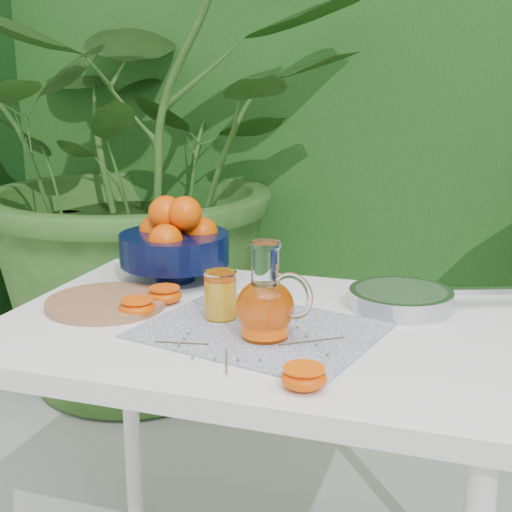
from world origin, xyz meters
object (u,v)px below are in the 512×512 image
(saute_pan, at_px, (402,298))
(fruit_bowl, at_px, (175,241))
(cutting_board, at_px, (106,303))
(juice_pitcher, at_px, (266,305))
(white_table, at_px, (253,360))

(saute_pan, bearing_deg, fruit_bowl, 175.17)
(cutting_board, bearing_deg, juice_pitcher, -11.18)
(cutting_board, xyz_separation_m, saute_pan, (0.60, 0.18, 0.01))
(white_table, bearing_deg, juice_pitcher, -57.25)
(white_table, relative_size, cutting_board, 3.93)
(fruit_bowl, xyz_separation_m, juice_pitcher, (0.32, -0.30, -0.03))
(juice_pitcher, bearing_deg, fruit_bowl, 136.46)
(fruit_bowl, bearing_deg, juice_pitcher, -43.54)
(cutting_board, bearing_deg, saute_pan, 17.16)
(fruit_bowl, bearing_deg, saute_pan, -4.83)
(saute_pan, bearing_deg, white_table, -147.01)
(cutting_board, relative_size, fruit_bowl, 0.89)
(white_table, relative_size, juice_pitcher, 5.50)
(fruit_bowl, distance_m, saute_pan, 0.55)
(white_table, distance_m, fruit_bowl, 0.39)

